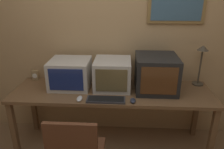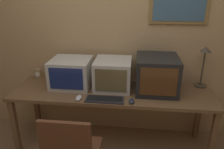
% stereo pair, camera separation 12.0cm
% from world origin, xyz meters
% --- Properties ---
extents(wall_back, '(8.00, 0.08, 2.60)m').
position_xyz_m(wall_back, '(0.01, 1.50, 1.30)').
color(wall_back, tan).
rests_on(wall_back, ground_plane).
extents(desk, '(2.24, 0.65, 0.76)m').
position_xyz_m(desk, '(0.00, 1.08, 0.68)').
color(desk, brown).
rests_on(desk, ground_plane).
extents(monitor_left, '(0.45, 0.42, 0.32)m').
position_xyz_m(monitor_left, '(-0.49, 1.18, 0.92)').
color(monitor_left, beige).
rests_on(monitor_left, desk).
extents(monitor_center, '(0.41, 0.43, 0.33)m').
position_xyz_m(monitor_center, '(0.00, 1.19, 0.92)').
color(monitor_center, beige).
rests_on(monitor_center, desk).
extents(monitor_right, '(0.45, 0.49, 0.39)m').
position_xyz_m(monitor_right, '(0.49, 1.15, 0.95)').
color(monitor_right, black).
rests_on(monitor_right, desk).
extents(keyboard_main, '(0.40, 0.14, 0.03)m').
position_xyz_m(keyboard_main, '(-0.05, 0.84, 0.77)').
color(keyboard_main, '#333338').
rests_on(keyboard_main, desk).
extents(mouse_near_keyboard, '(0.06, 0.10, 0.03)m').
position_xyz_m(mouse_near_keyboard, '(0.23, 0.83, 0.78)').
color(mouse_near_keyboard, '#282D3D').
rests_on(mouse_near_keyboard, desk).
extents(mouse_far_corner, '(0.06, 0.12, 0.03)m').
position_xyz_m(mouse_far_corner, '(-0.32, 0.84, 0.77)').
color(mouse_far_corner, silver).
rests_on(mouse_far_corner, desk).
extents(desk_clock, '(0.09, 0.05, 0.12)m').
position_xyz_m(desk_clock, '(-0.98, 1.35, 0.82)').
color(desk_clock, '#A38456').
rests_on(desk_clock, desk).
extents(desk_lamp, '(0.13, 0.13, 0.48)m').
position_xyz_m(desk_lamp, '(1.02, 1.32, 1.09)').
color(desk_lamp, '#4C4233').
rests_on(desk_lamp, desk).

